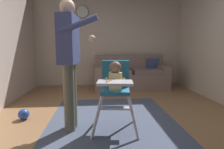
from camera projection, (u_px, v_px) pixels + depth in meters
ground at (122, 127)px, 2.71m from camera, size 5.66×7.22×0.10m
wall_far at (109, 36)px, 5.29m from camera, size 4.86×0.06×2.77m
area_rug at (114, 129)px, 2.52m from camera, size 1.86×2.91×0.01m
couch at (131, 76)px, 4.98m from camera, size 1.88×0.86×0.86m
high_chair at (115, 83)px, 2.44m from camera, size 0.67×0.78×0.92m
adult_standing at (70, 58)px, 2.42m from camera, size 0.51×0.54×1.68m
toy_ball at (24, 114)px, 2.86m from camera, size 0.16×0.16×0.16m
wall_clock at (82, 12)px, 5.10m from camera, size 0.34×0.04×0.34m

